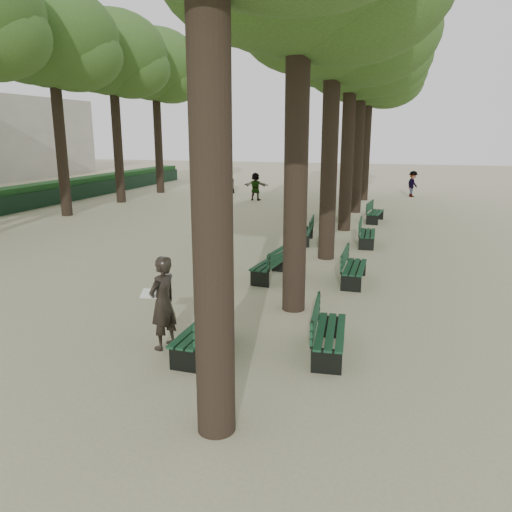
# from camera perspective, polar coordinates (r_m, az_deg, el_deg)

# --- Properties ---
(ground) EXTENTS (120.00, 120.00, 0.00)m
(ground) POSITION_cam_1_polar(r_m,az_deg,el_deg) (9.41, -8.84, -11.14)
(ground) COLOR tan
(ground) RESTS_ON ground
(tree_central_2) EXTENTS (6.00, 6.00, 9.95)m
(tree_central_2) POSITION_cam_1_polar(r_m,az_deg,el_deg) (16.26, 9.00, 26.90)
(tree_central_2) COLOR #33261C
(tree_central_2) RESTS_ON ground
(tree_central_3) EXTENTS (6.00, 6.00, 9.95)m
(tree_central_3) POSITION_cam_1_polar(r_m,az_deg,el_deg) (21.12, 10.95, 23.77)
(tree_central_3) COLOR #33261C
(tree_central_3) RESTS_ON ground
(tree_central_4) EXTENTS (6.00, 6.00, 9.95)m
(tree_central_4) POSITION_cam_1_polar(r_m,az_deg,el_deg) (26.04, 12.12, 21.80)
(tree_central_4) COLOR #33261C
(tree_central_4) RESTS_ON ground
(tree_central_5) EXTENTS (6.00, 6.00, 9.95)m
(tree_central_5) POSITION_cam_1_polar(r_m,az_deg,el_deg) (30.98, 12.90, 20.45)
(tree_central_5) COLOR #33261C
(tree_central_5) RESTS_ON ground
(tree_far_3) EXTENTS (6.00, 6.00, 10.45)m
(tree_far_3) POSITION_cam_1_polar(r_m,az_deg,el_deg) (26.31, -22.39, 22.11)
(tree_far_3) COLOR #33261C
(tree_far_3) RESTS_ON ground
(tree_far_4) EXTENTS (6.00, 6.00, 10.45)m
(tree_far_4) POSITION_cam_1_polar(r_m,az_deg,el_deg) (30.40, -16.16, 21.33)
(tree_far_4) COLOR #33261C
(tree_far_4) RESTS_ON ground
(tree_far_5) EXTENTS (6.00, 6.00, 10.45)m
(tree_far_5) POSITION_cam_1_polar(r_m,az_deg,el_deg) (34.72, -11.49, 20.60)
(tree_far_5) COLOR #33261C
(tree_far_5) RESTS_ON ground
(bench_left_0) EXTENTS (0.59, 1.81, 0.92)m
(bench_left_0) POSITION_cam_1_polar(r_m,az_deg,el_deg) (9.35, -6.24, -9.39)
(bench_left_0) COLOR black
(bench_left_0) RESTS_ON ground
(bench_left_1) EXTENTS (0.77, 1.85, 0.92)m
(bench_left_1) POSITION_cam_1_polar(r_m,az_deg,el_deg) (13.83, 1.65, -1.54)
(bench_left_1) COLOR black
(bench_left_1) RESTS_ON ground
(bench_left_2) EXTENTS (0.74, 1.85, 0.92)m
(bench_left_2) POSITION_cam_1_polar(r_m,az_deg,el_deg) (18.48, 5.52, 2.36)
(bench_left_2) COLOR black
(bench_left_2) RESTS_ON ground
(bench_left_3) EXTENTS (0.81, 1.86, 0.92)m
(bench_left_3) POSITION_cam_1_polar(r_m,az_deg,el_deg) (23.67, 7.98, 4.84)
(bench_left_3) COLOR black
(bench_left_3) RESTS_ON ground
(bench_right_0) EXTENTS (0.73, 1.84, 0.92)m
(bench_right_0) POSITION_cam_1_polar(r_m,az_deg,el_deg) (9.33, 8.38, -9.51)
(bench_right_0) COLOR black
(bench_right_0) RESTS_ON ground
(bench_right_1) EXTENTS (0.57, 1.80, 0.92)m
(bench_right_1) POSITION_cam_1_polar(r_m,az_deg,el_deg) (13.70, 11.14, -1.95)
(bench_right_1) COLOR black
(bench_right_1) RESTS_ON ground
(bench_right_2) EXTENTS (0.64, 1.82, 0.92)m
(bench_right_2) POSITION_cam_1_polar(r_m,az_deg,el_deg) (18.38, 12.58, 2.02)
(bench_right_2) COLOR black
(bench_right_2) RESTS_ON ground
(bench_right_3) EXTENTS (0.75, 1.85, 0.92)m
(bench_right_3) POSITION_cam_1_polar(r_m,az_deg,el_deg) (23.31, 13.46, 4.45)
(bench_right_3) COLOR black
(bench_right_3) RESTS_ON ground
(man_with_map) EXTENTS (0.70, 0.78, 1.78)m
(man_with_map) POSITION_cam_1_polar(r_m,az_deg,el_deg) (9.44, -10.60, -5.28)
(man_with_map) COLOR black
(man_with_map) RESTS_ON ground
(pedestrian_e) EXTENTS (1.54, 0.36, 1.65)m
(pedestrian_e) POSITION_cam_1_polar(r_m,az_deg,el_deg) (30.09, -0.05, 7.96)
(pedestrian_e) COLOR #262628
(pedestrian_e) RESTS_ON ground
(pedestrian_b) EXTENTS (0.75, 1.09, 1.63)m
(pedestrian_b) POSITION_cam_1_polar(r_m,az_deg,el_deg) (33.15, 17.48, 7.85)
(pedestrian_b) COLOR #262628
(pedestrian_b) RESTS_ON ground
(pedestrian_a) EXTENTS (0.72, 1.00, 1.91)m
(pedestrian_a) POSITION_cam_1_polar(r_m,az_deg,el_deg) (33.50, -3.17, 8.77)
(pedestrian_a) COLOR #262628
(pedestrian_a) RESTS_ON ground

